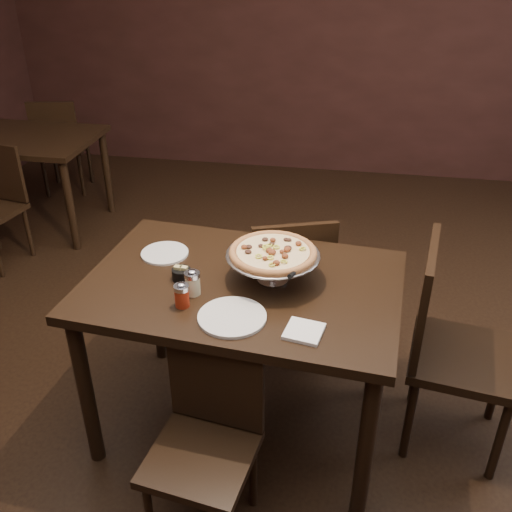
# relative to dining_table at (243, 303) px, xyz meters

# --- Properties ---
(room) EXTENTS (6.04, 7.04, 2.84)m
(room) POSITION_rel_dining_table_xyz_m (0.13, 0.02, 0.69)
(room) COLOR black
(room) RESTS_ON ground
(dining_table) EXTENTS (1.39, 0.99, 0.82)m
(dining_table) POSITION_rel_dining_table_xyz_m (0.00, 0.00, 0.00)
(dining_table) COLOR black
(dining_table) RESTS_ON ground
(background_table) EXTENTS (1.19, 0.79, 0.74)m
(background_table) POSITION_rel_dining_table_xyz_m (-2.13, 1.85, -0.07)
(background_table) COLOR black
(background_table) RESTS_ON ground
(pizza_stand) EXTENTS (0.39, 0.39, 0.16)m
(pizza_stand) POSITION_rel_dining_table_xyz_m (0.12, 0.03, 0.24)
(pizza_stand) COLOR silver
(pizza_stand) RESTS_ON dining_table
(parmesan_shaker) EXTENTS (0.06, 0.06, 0.11)m
(parmesan_shaker) POSITION_rel_dining_table_xyz_m (-0.18, -0.13, 0.16)
(parmesan_shaker) COLOR beige
(parmesan_shaker) RESTS_ON dining_table
(pepper_flake_shaker) EXTENTS (0.06, 0.06, 0.11)m
(pepper_flake_shaker) POSITION_rel_dining_table_xyz_m (-0.20, -0.22, 0.16)
(pepper_flake_shaker) COLOR maroon
(pepper_flake_shaker) RESTS_ON dining_table
(packet_caddy) EXTENTS (0.08, 0.08, 0.06)m
(packet_caddy) POSITION_rel_dining_table_xyz_m (-0.26, -0.03, 0.14)
(packet_caddy) COLOR black
(packet_caddy) RESTS_ON dining_table
(napkin_stack) EXTENTS (0.16, 0.16, 0.01)m
(napkin_stack) POSITION_rel_dining_table_xyz_m (0.29, -0.31, 0.12)
(napkin_stack) COLOR white
(napkin_stack) RESTS_ON dining_table
(plate_left) EXTENTS (0.21, 0.21, 0.01)m
(plate_left) POSITION_rel_dining_table_xyz_m (-0.39, 0.16, 0.11)
(plate_left) COLOR silver
(plate_left) RESTS_ON dining_table
(plate_near) EXTENTS (0.26, 0.26, 0.01)m
(plate_near) POSITION_rel_dining_table_xyz_m (0.01, -0.27, 0.12)
(plate_near) COLOR silver
(plate_near) RESTS_ON dining_table
(serving_spatula) EXTENTS (0.16, 0.16, 0.03)m
(serving_spatula) POSITION_rel_dining_table_xyz_m (0.23, -0.08, 0.24)
(serving_spatula) COLOR silver
(serving_spatula) RESTS_ON pizza_stand
(chair_far) EXTENTS (0.54, 0.54, 0.90)m
(chair_far) POSITION_rel_dining_table_xyz_m (0.14, 0.52, -0.22)
(chair_far) COLOR black
(chair_far) RESTS_ON ground
(chair_near) EXTENTS (0.43, 0.43, 0.82)m
(chair_near) POSITION_rel_dining_table_xyz_m (-0.04, -0.51, -0.27)
(chair_near) COLOR black
(chair_near) RESTS_ON ground
(chair_side) EXTENTS (0.53, 0.53, 0.99)m
(chair_side) POSITION_rel_dining_table_xyz_m (0.90, 0.10, -0.17)
(chair_side) COLOR black
(chair_side) RESTS_ON ground
(bg_chair_far) EXTENTS (0.47, 0.47, 0.86)m
(bg_chair_far) POSITION_rel_dining_table_xyz_m (-2.15, 2.51, -0.24)
(bg_chair_far) COLOR black
(bg_chair_far) RESTS_ON ground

